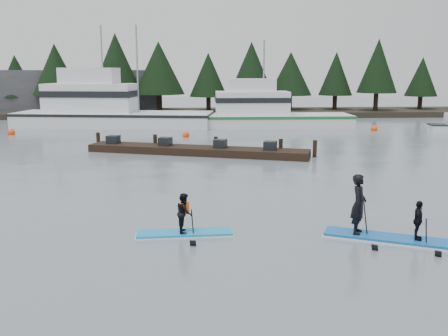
{
  "coord_description": "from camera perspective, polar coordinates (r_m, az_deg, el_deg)",
  "views": [
    {
      "loc": [
        -1.19,
        -13.8,
        5.01
      ],
      "look_at": [
        0.0,
        6.0,
        1.1
      ],
      "focal_mm": 40.0,
      "sensor_mm": 36.0,
      "label": 1
    }
  ],
  "objects": [
    {
      "name": "far_shore",
      "position": [
        56.01,
        -2.23,
        6.32
      ],
      "size": [
        70.0,
        8.0,
        0.6
      ],
      "primitive_type": "cube",
      "color": "#2D281E",
      "rests_on": "ground"
    },
    {
      "name": "paddleboard_duo",
      "position": [
        15.67,
        17.27,
        -5.5
      ],
      "size": [
        3.54,
        2.21,
        2.44
      ],
      "rotation": [
        0.0,
        0.0,
        -0.43
      ],
      "color": "#1259AA",
      "rests_on": "ground"
    },
    {
      "name": "paddleboard_solo",
      "position": [
        15.43,
        -4.54,
        -6.04
      ],
      "size": [
        2.97,
        1.07,
        1.81
      ],
      "rotation": [
        0.0,
        0.0,
        0.05
      ],
      "color": "#168DCF",
      "rests_on": "ground"
    },
    {
      "name": "ground",
      "position": [
        14.73,
        1.42,
        -8.74
      ],
      "size": [
        160.0,
        160.0,
        0.0
      ],
      "primitive_type": "plane",
      "color": "slate",
      "rests_on": "ground"
    },
    {
      "name": "buoy_c",
      "position": [
        43.87,
        16.79,
        4.12
      ],
      "size": [
        0.55,
        0.55,
        0.55
      ],
      "primitive_type": "sphere",
      "color": "#FF490C",
      "rests_on": "ground"
    },
    {
      "name": "buoy_a",
      "position": [
        42.84,
        -23.12,
        3.54
      ],
      "size": [
        0.59,
        0.59,
        0.59
      ],
      "primitive_type": "sphere",
      "color": "#FF490C",
      "rests_on": "ground"
    },
    {
      "name": "fishing_boat_large",
      "position": [
        46.33,
        -13.08,
        5.59
      ],
      "size": [
        18.02,
        7.42,
        9.89
      ],
      "rotation": [
        0.0,
        0.0,
        -0.15
      ],
      "color": "silver",
      "rests_on": "ground"
    },
    {
      "name": "waterfront_building",
      "position": [
        59.25,
        -16.1,
        8.29
      ],
      "size": [
        18.0,
        6.0,
        5.0
      ],
      "primitive_type": "cube",
      "color": "#4C4C51",
      "rests_on": "ground"
    },
    {
      "name": "buoy_b",
      "position": [
        38.1,
        -4.38,
        3.56
      ],
      "size": [
        0.54,
        0.54,
        0.54
      ],
      "primitive_type": "sphere",
      "color": "#FF490C",
      "rests_on": "ground"
    },
    {
      "name": "treeline",
      "position": [
        56.04,
        -2.23,
        6.01
      ],
      "size": [
        60.0,
        4.0,
        8.0
      ],
      "primitive_type": null,
      "color": "black",
      "rests_on": "ground"
    },
    {
      "name": "fishing_boat_medium",
      "position": [
        44.85,
        4.85,
        5.47
      ],
      "size": [
        14.22,
        4.17,
        8.48
      ],
      "rotation": [
        0.0,
        0.0,
        -0.01
      ],
      "color": "silver",
      "rests_on": "ground"
    },
    {
      "name": "floating_dock",
      "position": [
        30.17,
        -3.18,
        2.01
      ],
      "size": [
        13.43,
        5.98,
        0.45
      ],
      "primitive_type": "cube",
      "rotation": [
        0.0,
        0.0,
        -0.32
      ],
      "color": "black",
      "rests_on": "ground"
    }
  ]
}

